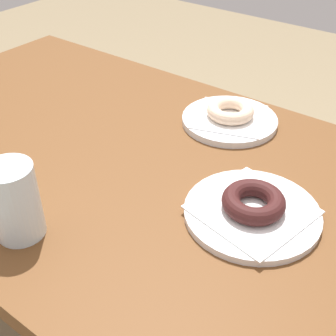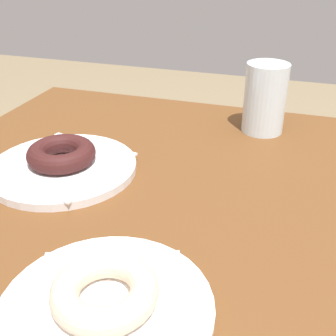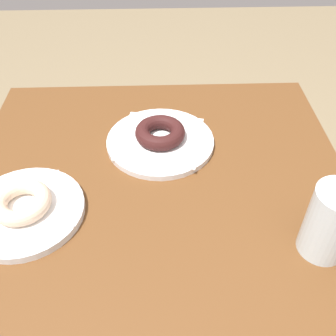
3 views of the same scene
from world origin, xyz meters
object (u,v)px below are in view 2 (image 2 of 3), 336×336
plate_chocolate_ring (63,168)px  donut_chocolate_ring (61,154)px  plate_sugar_ring (107,309)px  water_glass (265,98)px  donut_sugar_ring (105,291)px

plate_chocolate_ring → donut_chocolate_ring: size_ratio=2.17×
plate_sugar_ring → donut_chocolate_ring: 0.31m
plate_sugar_ring → water_glass: (-0.09, -0.51, 0.06)m
plate_sugar_ring → donut_chocolate_ring: donut_chocolate_ring is taller
plate_sugar_ring → donut_sugar_ring: (0.00, 0.00, 0.02)m
donut_sugar_ring → water_glass: (-0.09, -0.51, 0.03)m
plate_sugar_ring → plate_chocolate_ring: 0.31m
plate_chocolate_ring → water_glass: (-0.28, -0.26, 0.06)m
plate_sugar_ring → plate_chocolate_ring: plate_sugar_ring is taller
donut_chocolate_ring → water_glass: 0.39m
plate_sugar_ring → water_glass: water_glass is taller
donut_sugar_ring → plate_chocolate_ring: donut_sugar_ring is taller
plate_chocolate_ring → water_glass: water_glass is taller
plate_sugar_ring → water_glass: 0.52m
plate_sugar_ring → water_glass: size_ratio=1.65×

